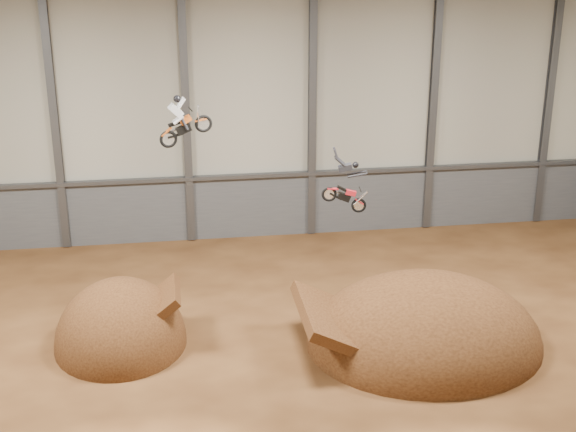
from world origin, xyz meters
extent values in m
plane|color=#432612|center=(0.00, 0.00, 0.00)|extent=(40.00, 40.00, 0.00)
cube|color=#B1AE9D|center=(0.00, 15.00, 7.00)|extent=(40.00, 0.10, 14.00)
plane|color=black|center=(0.00, 0.00, 14.00)|extent=(40.00, 40.00, 0.00)
cube|color=#525459|center=(0.00, 14.90, 1.75)|extent=(39.80, 0.18, 3.50)
cube|color=#47494F|center=(0.00, 14.75, 3.55)|extent=(39.80, 0.35, 0.20)
cube|color=#47494F|center=(-10.00, 14.80, 7.00)|extent=(0.40, 0.36, 13.90)
cube|color=#47494F|center=(-3.33, 14.80, 7.00)|extent=(0.40, 0.36, 13.90)
cube|color=#47494F|center=(3.33, 14.80, 7.00)|extent=(0.40, 0.36, 13.90)
cube|color=#47494F|center=(10.00, 14.80, 7.00)|extent=(0.40, 0.36, 13.90)
cube|color=#47494F|center=(16.67, 14.80, 7.00)|extent=(0.40, 0.36, 13.90)
ellipsoid|color=#371D0D|center=(-6.64, 3.62, 0.00)|extent=(5.41, 6.24, 5.41)
ellipsoid|color=#371D0D|center=(5.76, 1.72, 0.00)|extent=(9.75, 8.62, 5.62)
camera|label=1|loc=(-4.16, -26.47, 16.41)|focal=50.00mm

